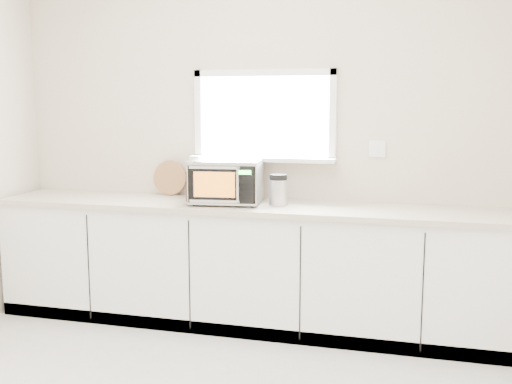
% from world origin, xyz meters
% --- Properties ---
extents(back_wall, '(4.00, 0.17, 2.70)m').
position_xyz_m(back_wall, '(0.00, 2.00, 1.36)').
color(back_wall, beige).
rests_on(back_wall, ground).
extents(cabinets, '(3.92, 0.60, 0.88)m').
position_xyz_m(cabinets, '(0.00, 1.70, 0.44)').
color(cabinets, white).
rests_on(cabinets, ground).
extents(countertop, '(3.92, 0.64, 0.04)m').
position_xyz_m(countertop, '(0.00, 1.69, 0.90)').
color(countertop, beige).
rests_on(countertop, cabinets).
extents(microwave, '(0.54, 0.44, 0.32)m').
position_xyz_m(microwave, '(-0.20, 1.67, 1.09)').
color(microwave, black).
rests_on(microwave, countertop).
extents(knife_block, '(0.15, 0.22, 0.29)m').
position_xyz_m(knife_block, '(-0.44, 1.59, 1.04)').
color(knife_block, '#48271A').
rests_on(knife_block, countertop).
extents(cutting_board, '(0.28, 0.07, 0.28)m').
position_xyz_m(cutting_board, '(-0.76, 1.94, 1.06)').
color(cutting_board, '#9D603C').
rests_on(cutting_board, countertop).
extents(coffee_grinder, '(0.14, 0.14, 0.23)m').
position_xyz_m(coffee_grinder, '(0.18, 1.69, 1.03)').
color(coffee_grinder, '#B5B8BD').
rests_on(coffee_grinder, countertop).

